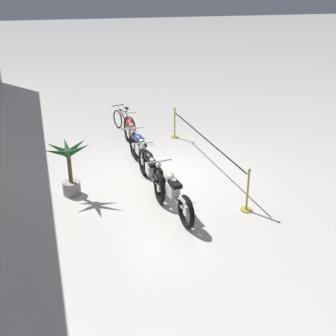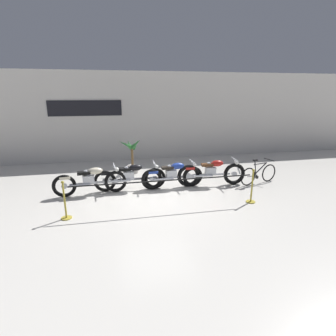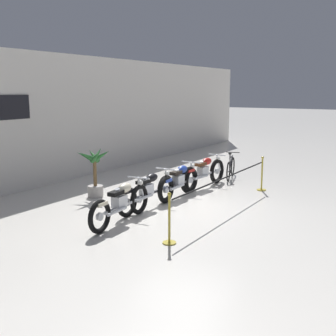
% 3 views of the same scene
% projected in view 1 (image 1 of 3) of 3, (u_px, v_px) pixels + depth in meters
% --- Properties ---
extents(ground_plane, '(120.00, 120.00, 0.00)m').
position_uv_depth(ground_plane, '(168.00, 173.00, 11.71)').
color(ground_plane, silver).
extents(motorcycle_cream_0, '(2.36, 0.62, 0.95)m').
position_uv_depth(motorcycle_cream_0, '(172.00, 191.00, 9.58)').
color(motorcycle_cream_0, black).
rests_on(motorcycle_cream_0, ground).
extents(motorcycle_black_1, '(2.44, 0.62, 0.95)m').
position_uv_depth(motorcycle_black_1, '(151.00, 170.00, 10.68)').
color(motorcycle_black_1, black).
rests_on(motorcycle_black_1, ground).
extents(motorcycle_blue_2, '(2.20, 0.62, 0.94)m').
position_uv_depth(motorcycle_blue_2, '(140.00, 151.00, 11.98)').
color(motorcycle_blue_2, black).
rests_on(motorcycle_blue_2, ground).
extents(motorcycle_red_3, '(2.49, 0.62, 0.98)m').
position_uv_depth(motorcycle_red_3, '(131.00, 134.00, 13.22)').
color(motorcycle_red_3, black).
rests_on(motorcycle_red_3, ground).
extents(bicycle, '(1.64, 0.60, 0.94)m').
position_uv_depth(bicycle, '(124.00, 122.00, 14.85)').
color(bicycle, black).
rests_on(bicycle, ground).
extents(potted_palm_left_of_row, '(0.94, 1.11, 1.48)m').
position_uv_depth(potted_palm_left_of_row, '(69.00, 166.00, 10.19)').
color(potted_palm_left_of_row, gray).
rests_on(potted_palm_left_of_row, ground).
extents(stanchion_far_left, '(5.38, 0.28, 1.05)m').
position_uv_depth(stanchion_far_left, '(220.00, 160.00, 10.84)').
color(stanchion_far_left, gold).
rests_on(stanchion_far_left, ground).
extents(stanchion_mid_left, '(0.28, 0.28, 1.05)m').
position_uv_depth(stanchion_mid_left, '(175.00, 127.00, 14.29)').
color(stanchion_mid_left, gold).
rests_on(stanchion_mid_left, ground).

